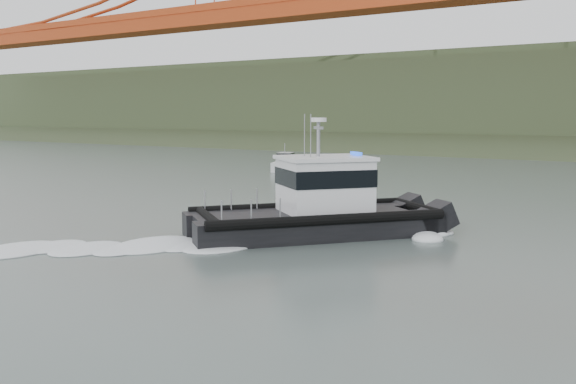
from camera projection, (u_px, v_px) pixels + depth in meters
name	position (u px, v px, depth m)	size (l,w,h in m)	color
ground	(103.00, 299.00, 20.08)	(400.00, 400.00, 0.00)	#47544F
patrol_boat	(317.00, 205.00, 30.63)	(10.86, 12.03, 5.80)	black
motorboat	(285.00, 163.00, 66.13)	(3.54, 5.52, 2.89)	silver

